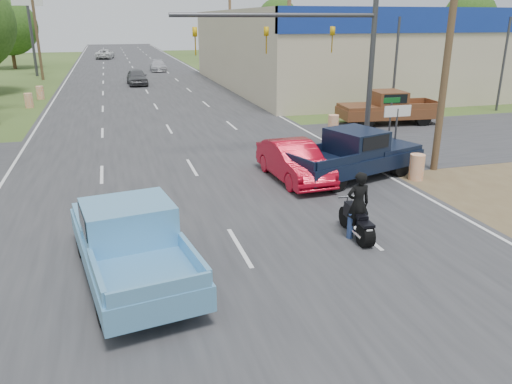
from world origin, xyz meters
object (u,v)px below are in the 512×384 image
object	(u,v)px
navy_pickup	(356,153)
rider	(358,207)
distant_car_grey	(137,77)
distant_car_white	(105,54)
red_convertible	(294,162)
brown_pickup	(386,107)
motorcycle	(357,224)
distant_car_silver	(158,66)
blue_pickup	(130,239)

from	to	relation	value
navy_pickup	rider	bearing A→B (deg)	-44.25
distant_car_grey	distant_car_white	world-z (taller)	distant_car_grey
red_convertible	navy_pickup	bearing A→B (deg)	-9.68
navy_pickup	distant_car_white	world-z (taller)	navy_pickup
red_convertible	navy_pickup	world-z (taller)	navy_pickup
rider	brown_pickup	world-z (taller)	brown_pickup
red_convertible	rider	world-z (taller)	rider
distant_car_grey	motorcycle	bearing A→B (deg)	-86.35
distant_car_white	brown_pickup	bearing A→B (deg)	114.20
navy_pickup	red_convertible	bearing A→B (deg)	-114.36
distant_car_silver	distant_car_white	distance (m)	22.92
blue_pickup	distant_car_white	bearing A→B (deg)	81.59
navy_pickup	distant_car_silver	xyz separation A→B (m)	(-3.18, 44.89, -0.30)
motorcycle	distant_car_grey	xyz separation A→B (m)	(-3.81, 37.17, 0.28)
blue_pickup	brown_pickup	world-z (taller)	brown_pickup
distant_car_grey	distant_car_silver	bearing A→B (deg)	73.93
rider	distant_car_silver	world-z (taller)	rider
navy_pickup	brown_pickup	world-z (taller)	brown_pickup
red_convertible	rider	xyz separation A→B (m)	(-0.18, -5.53, 0.19)
motorcycle	distant_car_grey	size ratio (longest dim) A/B	0.47
distant_car_white	blue_pickup	bearing A→B (deg)	99.37
brown_pickup	distant_car_white	bearing A→B (deg)	20.53
motorcycle	distant_car_grey	world-z (taller)	distant_car_grey
rider	distant_car_silver	xyz separation A→B (m)	(-0.60, 50.16, -0.28)
blue_pickup	distant_car_silver	size ratio (longest dim) A/B	1.32
blue_pickup	navy_pickup	world-z (taller)	navy_pickup
brown_pickup	navy_pickup	bearing A→B (deg)	149.40
motorcycle	brown_pickup	size ratio (longest dim) A/B	0.34
brown_pickup	blue_pickup	bearing A→B (deg)	139.30
blue_pickup	motorcycle	bearing A→B (deg)	-4.96
brown_pickup	distant_car_white	xyz separation A→B (m)	(-15.75, 57.99, -0.27)
red_convertible	blue_pickup	bearing A→B (deg)	-140.04
motorcycle	navy_pickup	world-z (taller)	navy_pickup
motorcycle	blue_pickup	bearing A→B (deg)	-174.01
red_convertible	blue_pickup	xyz separation A→B (m)	(-6.33, -5.98, 0.20)
brown_pickup	distant_car_grey	bearing A→B (deg)	34.88
distant_car_grey	distant_car_silver	size ratio (longest dim) A/B	0.97
navy_pickup	blue_pickup	bearing A→B (deg)	-74.90
motorcycle	navy_pickup	size ratio (longest dim) A/B	0.33
rider	distant_car_white	xyz separation A→B (m)	(-6.62, 72.28, -0.21)
motorcycle	distant_car_silver	size ratio (longest dim) A/B	0.46
brown_pickup	distant_car_silver	xyz separation A→B (m)	(-9.72, 35.87, -0.33)
navy_pickup	distant_car_grey	size ratio (longest dim) A/B	1.41
red_convertible	rider	distance (m)	5.54
red_convertible	rider	size ratio (longest dim) A/B	2.41
brown_pickup	distant_car_grey	world-z (taller)	brown_pickup
brown_pickup	red_convertible	bearing A→B (deg)	139.71
red_convertible	distant_car_silver	distance (m)	44.64
blue_pickup	distant_car_white	distance (m)	72.73
brown_pickup	distant_car_silver	size ratio (longest dim) A/B	1.35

